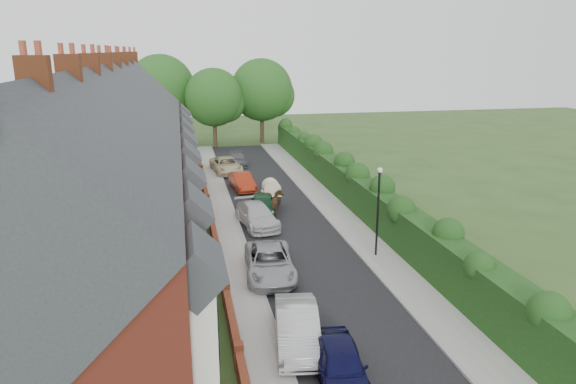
# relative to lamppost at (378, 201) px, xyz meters

# --- Properties ---
(ground) EXTENTS (140.00, 140.00, 0.00)m
(ground) POSITION_rel_lamppost_xyz_m (-3.40, -4.00, -3.30)
(ground) COLOR #2D4C1E
(ground) RESTS_ON ground
(road) EXTENTS (6.00, 58.00, 0.02)m
(road) POSITION_rel_lamppost_xyz_m (-3.90, 7.00, -3.29)
(road) COLOR black
(road) RESTS_ON ground
(pavement_hedge_side) EXTENTS (2.20, 58.00, 0.12)m
(pavement_hedge_side) POSITION_rel_lamppost_xyz_m (0.20, 7.00, -3.24)
(pavement_hedge_side) COLOR gray
(pavement_hedge_side) RESTS_ON ground
(pavement_house_side) EXTENTS (1.70, 58.00, 0.12)m
(pavement_house_side) POSITION_rel_lamppost_xyz_m (-7.75, 7.00, -3.24)
(pavement_house_side) COLOR gray
(pavement_house_side) RESTS_ON ground
(kerb_hedge_side) EXTENTS (0.18, 58.00, 0.13)m
(kerb_hedge_side) POSITION_rel_lamppost_xyz_m (-0.85, 7.00, -3.23)
(kerb_hedge_side) COLOR #969791
(kerb_hedge_side) RESTS_ON ground
(kerb_house_side) EXTENTS (0.18, 58.00, 0.13)m
(kerb_house_side) POSITION_rel_lamppost_xyz_m (-6.95, 7.00, -3.23)
(kerb_house_side) COLOR #969791
(kerb_house_side) RESTS_ON ground
(hedge) EXTENTS (2.10, 58.00, 2.85)m
(hedge) POSITION_rel_lamppost_xyz_m (2.00, 7.00, -1.70)
(hedge) COLOR black
(hedge) RESTS_ON ground
(terrace_row) EXTENTS (9.05, 40.50, 11.50)m
(terrace_row) POSITION_rel_lamppost_xyz_m (-14.27, 5.98, 1.18)
(terrace_row) COLOR #973526
(terrace_row) RESTS_ON ground
(garden_wall_row) EXTENTS (0.35, 40.35, 1.10)m
(garden_wall_row) POSITION_rel_lamppost_xyz_m (-8.75, 6.00, -2.84)
(garden_wall_row) COLOR brown
(garden_wall_row) RESTS_ON ground
(lamppost) EXTENTS (0.32, 0.32, 5.16)m
(lamppost) POSITION_rel_lamppost_xyz_m (0.00, 0.00, 0.00)
(lamppost) COLOR black
(lamppost) RESTS_ON ground
(tree_far_left) EXTENTS (7.14, 6.80, 9.29)m
(tree_far_left) POSITION_rel_lamppost_xyz_m (-6.05, 36.08, 2.41)
(tree_far_left) COLOR #332316
(tree_far_left) RESTS_ON ground
(tree_far_right) EXTENTS (7.98, 7.60, 10.31)m
(tree_far_right) POSITION_rel_lamppost_xyz_m (-0.01, 38.08, 3.02)
(tree_far_right) COLOR #332316
(tree_far_right) RESTS_ON ground
(tree_far_back) EXTENTS (8.40, 8.00, 10.82)m
(tree_far_back) POSITION_rel_lamppost_xyz_m (-11.99, 39.08, 3.32)
(tree_far_back) COLOR #332316
(tree_far_back) RESTS_ON ground
(car_navy) EXTENTS (2.17, 4.39, 1.44)m
(car_navy) POSITION_rel_lamppost_xyz_m (-5.38, -10.45, -2.58)
(car_navy) COLOR #0B0C33
(car_navy) RESTS_ON ground
(car_silver_a) EXTENTS (2.31, 4.87, 1.54)m
(car_silver_a) POSITION_rel_lamppost_xyz_m (-6.31, -7.83, -2.53)
(car_silver_a) COLOR #B4B4B9
(car_silver_a) RESTS_ON ground
(car_silver_b) EXTENTS (2.87, 5.45, 1.46)m
(car_silver_b) POSITION_rel_lamppost_xyz_m (-6.26, -1.22, -2.57)
(car_silver_b) COLOR #A1A4A8
(car_silver_b) RESTS_ON ground
(car_white) EXTENTS (2.75, 5.27, 1.46)m
(car_white) POSITION_rel_lamppost_xyz_m (-5.77, 6.60, -2.57)
(car_white) COLOR silver
(car_white) RESTS_ON ground
(car_green) EXTENTS (2.57, 4.81, 1.56)m
(car_green) POSITION_rel_lamppost_xyz_m (-5.07, 8.60, -2.52)
(car_green) COLOR #113A1F
(car_green) RESTS_ON ground
(car_red) EXTENTS (1.96, 4.44, 1.42)m
(car_red) POSITION_rel_lamppost_xyz_m (-5.61, 15.85, -2.59)
(car_red) COLOR maroon
(car_red) RESTS_ON ground
(car_beige) EXTENTS (3.03, 5.49, 1.46)m
(car_beige) POSITION_rel_lamppost_xyz_m (-6.36, 22.32, -2.57)
(car_beige) COLOR beige
(car_beige) RESTS_ON ground
(car_grey) EXTENTS (1.99, 4.59, 1.32)m
(car_grey) POSITION_rel_lamppost_xyz_m (-5.00, 25.40, -2.64)
(car_grey) COLOR #505157
(car_grey) RESTS_ON ground
(horse) EXTENTS (1.38, 2.20, 1.72)m
(horse) POSITION_rel_lamppost_xyz_m (-4.10, 8.36, -2.44)
(horse) COLOR #4E351C
(horse) RESTS_ON ground
(horse_cart) EXTENTS (1.33, 2.94, 2.12)m
(horse_cart) POSITION_rel_lamppost_xyz_m (-4.10, 10.56, -2.08)
(horse_cart) COLOR black
(horse_cart) RESTS_ON ground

